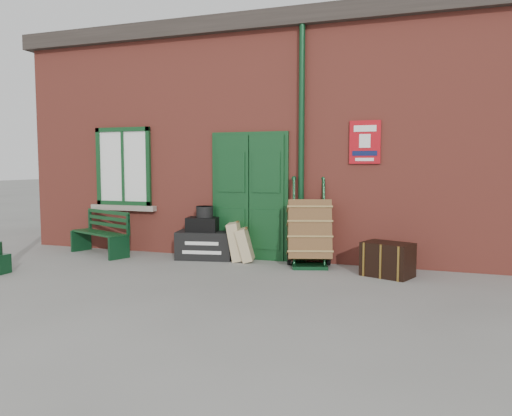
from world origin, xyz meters
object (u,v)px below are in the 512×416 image
at_px(bench, 102,232).
at_px(dark_trunk, 388,259).
at_px(houdini_trunk, 205,245).
at_px(porter_trolley, 309,232).

relative_size(bench, dark_trunk, 2.01).
height_order(houdini_trunk, porter_trolley, porter_trolley).
xyz_separation_m(porter_trolley, dark_trunk, (1.31, -0.38, -0.31)).
bearing_deg(houdini_trunk, dark_trunk, -17.98).
bearing_deg(dark_trunk, bench, -160.52).
height_order(porter_trolley, dark_trunk, porter_trolley).
bearing_deg(dark_trunk, porter_trolley, -175.22).
bearing_deg(houdini_trunk, bench, 175.75).
bearing_deg(porter_trolley, bench, 166.25).
bearing_deg(dark_trunk, houdini_trunk, -165.82).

